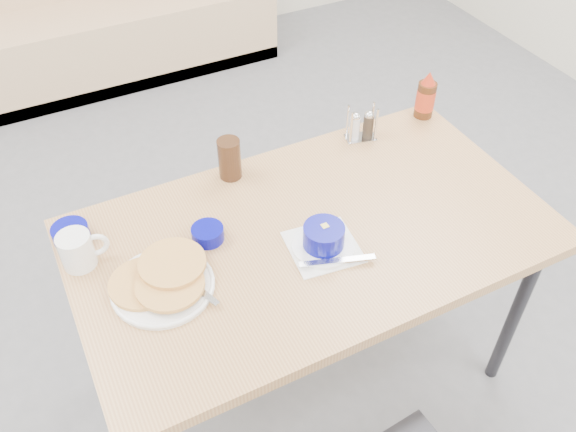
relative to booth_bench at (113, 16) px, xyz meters
name	(u,v)px	position (x,y,z in m)	size (l,w,h in m)	color
ground	(340,426)	(0.00, -2.78, -0.35)	(6.00, 6.00, 0.00)	slate
booth_bench	(113,16)	(0.00, 0.00, 0.00)	(1.90, 0.56, 1.22)	tan
dining_table	(312,245)	(0.00, -2.53, 0.35)	(1.40, 0.80, 0.76)	tan
pancake_plate	(162,281)	(-0.46, -2.54, 0.43)	(0.28, 0.28, 0.05)	white
coffee_mug	(78,250)	(-0.64, -2.36, 0.46)	(0.14, 0.09, 0.11)	white
grits_setting	(324,239)	(-0.01, -2.61, 0.44)	(0.21, 0.23, 0.08)	white
creamer_bowl	(71,234)	(-0.64, -2.25, 0.43)	(0.10, 0.10, 0.05)	#050782
butter_bowl	(208,234)	(-0.29, -2.43, 0.43)	(0.09, 0.09, 0.04)	#050782
amber_tumbler	(229,159)	(-0.12, -2.19, 0.48)	(0.07, 0.07, 0.14)	#361F11
condiment_caddy	(361,128)	(0.36, -2.21, 0.45)	(0.12, 0.08, 0.13)	silver
syrup_bottle	(426,97)	(0.64, -2.19, 0.49)	(0.07, 0.07, 0.18)	#47230F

